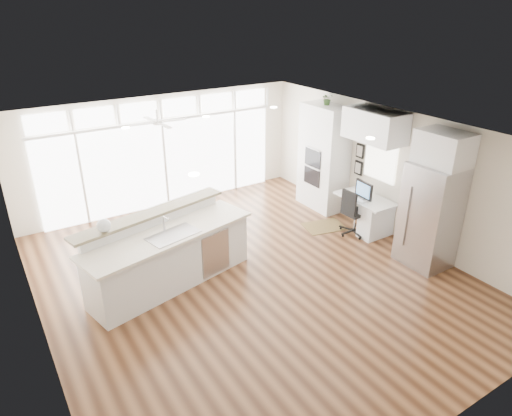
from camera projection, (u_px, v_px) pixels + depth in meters
floor at (250, 277)px, 8.44m from camera, size 7.00×8.00×0.02m
ceiling at (250, 134)px, 7.31m from camera, size 7.00×8.00×0.02m
wall_back at (163, 152)px, 10.95m from camera, size 7.00×0.04×2.70m
wall_front at (449, 345)px, 4.80m from camera, size 7.00×0.04×2.70m
wall_left at (30, 269)px, 6.17m from camera, size 0.04×8.00×2.70m
wall_right at (391, 173)px, 9.58m from camera, size 0.04×8.00×2.70m
glass_wall at (165, 164)px, 11.03m from camera, size 5.80×0.06×2.08m
transom_row at (160, 109)px, 10.47m from camera, size 5.90×0.06×0.40m
desk_window at (381, 161)px, 9.71m from camera, size 0.04×0.85×0.85m
ceiling_fan at (157, 117)px, 9.31m from camera, size 1.16×1.16×0.32m
recessed_lights at (243, 133)px, 7.48m from camera, size 3.40×3.00×0.02m
oven_cabinet at (324, 158)px, 10.84m from camera, size 0.64×1.20×2.50m
desk_nook at (364, 214)px, 10.03m from camera, size 0.72×1.30×0.76m
upper_cabinets at (375, 125)px, 9.24m from camera, size 0.64×1.30×0.64m
refrigerator at (430, 216)px, 8.50m from camera, size 0.76×0.90×2.00m
fridge_cabinet at (444, 148)px, 7.99m from camera, size 0.64×0.90×0.60m
framed_photos at (359, 159)px, 10.25m from camera, size 0.06×0.22×0.80m
kitchen_island at (170, 253)px, 8.00m from camera, size 3.33×1.86×1.25m
rug at (324, 226)px, 10.30m from camera, size 1.01×0.82×0.01m
office_chair at (355, 212)px, 9.80m from camera, size 0.55×0.51×1.03m
fishbowl at (104, 225)px, 7.34m from camera, size 0.28×0.28×0.22m
monitor at (364, 190)px, 9.75m from camera, size 0.12×0.50×0.41m
keyboard at (357, 200)px, 9.75m from camera, size 0.19×0.37×0.02m
potted_plant at (327, 100)px, 10.28m from camera, size 0.28×0.30×0.22m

